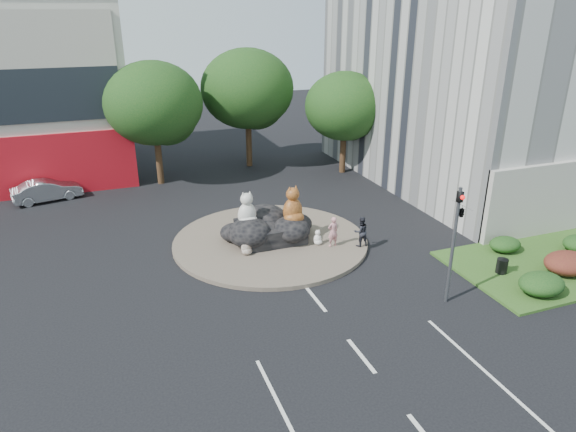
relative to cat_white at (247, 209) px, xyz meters
name	(u,v)px	position (x,y,z in m)	size (l,w,h in m)	color
ground	(361,356)	(1.18, -10.09, -2.02)	(120.00, 120.00, 0.00)	black
roundabout_island	(270,241)	(1.18, -0.09, -1.92)	(10.00, 10.00, 0.20)	brown
rock_plinth	(270,231)	(1.18, -0.09, -1.37)	(3.20, 2.60, 0.90)	black
grass_verge	(556,263)	(13.18, -7.09, -1.96)	(10.00, 6.00, 0.12)	#2A511B
tree_left	(155,107)	(-2.75, 11.97, 3.23)	(6.46, 6.46, 8.27)	#382314
tree_mid	(248,93)	(4.25, 13.97, 3.54)	(6.84, 6.84, 8.76)	#382314
tree_right	(345,109)	(10.25, 9.97, 2.61)	(5.70, 5.70, 7.30)	#382314
hedge_near_green	(542,284)	(10.18, -9.09, -1.45)	(2.00, 1.60, 0.90)	#133D15
hedge_red	(567,263)	(12.68, -8.09, -1.40)	(2.20, 1.76, 0.99)	#53161A
hedge_back_green	(505,244)	(11.68, -5.29, -1.54)	(1.60, 1.28, 0.72)	#133D15
traffic_light	(458,221)	(6.27, -8.10, 1.60)	(0.44, 1.24, 5.00)	#595B60
street_lamp	(509,145)	(13.99, -2.09, 2.53)	(2.34, 0.22, 8.06)	#595B60
cat_white	(247,209)	(0.00, 0.00, 0.00)	(1.10, 0.96, 1.84)	beige
cat_tabby	(293,204)	(2.29, -0.42, 0.08)	(1.19, 1.03, 1.99)	#AE5224
kitten_calico	(246,244)	(-0.45, -1.29, -1.32)	(0.59, 0.51, 0.99)	silver
kitten_white	(318,237)	(3.24, -1.47, -1.42)	(0.48, 0.42, 0.80)	silver
pedestrian_pink	(333,232)	(3.86, -1.94, -1.04)	(0.57, 0.37, 1.56)	#C68086
pedestrian_dark	(361,231)	(5.18, -2.41, -1.04)	(0.76, 0.59, 1.56)	#21222A
parked_car	(47,190)	(-9.99, 10.83, -1.34)	(1.43, 4.10, 1.35)	#A6A7AE
litter_bin	(502,266)	(9.93, -7.05, -1.56)	(0.50, 0.50, 0.68)	black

